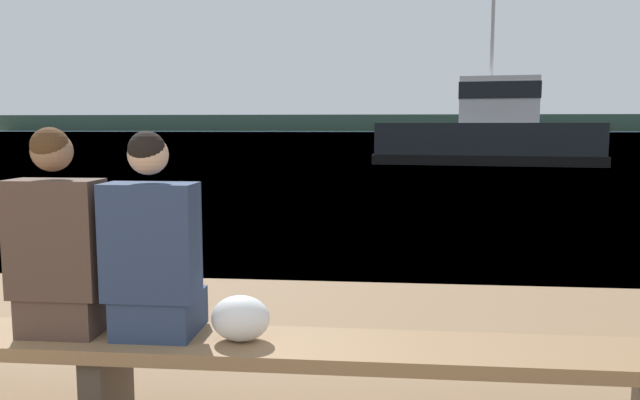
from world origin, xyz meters
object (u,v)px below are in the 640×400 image
object	(u,v)px
person_right	(153,253)
tugboat_red	(488,137)
bench_main	(106,351)
person_left	(60,249)
shopping_bag	(240,318)

from	to	relation	value
person_right	tugboat_red	bearing A→B (deg)	76.66
tugboat_red	bench_main	bearing A→B (deg)	174.05
bench_main	person_left	bearing A→B (deg)	178.04
person_right	bench_main	bearing A→B (deg)	-178.21
shopping_bag	tugboat_red	size ratio (longest dim) A/B	0.03
bench_main	person_left	world-z (taller)	person_left
person_left	shopping_bag	bearing A→B (deg)	-1.22
person_left	bench_main	bearing A→B (deg)	-1.96
bench_main	person_right	size ratio (longest dim) A/B	5.82
person_right	shopping_bag	distance (m)	0.55
person_right	tugboat_red	size ratio (longest dim) A/B	0.11
bench_main	tugboat_red	world-z (taller)	tugboat_red
shopping_bag	tugboat_red	distance (m)	23.24
bench_main	person_left	xyz separation A→B (m)	(-0.22, 0.01, 0.53)
person_left	tugboat_red	xyz separation A→B (m)	(5.87, 22.68, 0.19)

